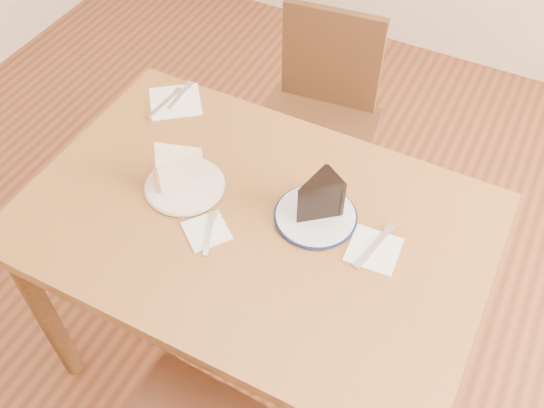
{
  "coord_description": "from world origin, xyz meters",
  "views": [
    {
      "loc": [
        0.49,
        -0.85,
        1.97
      ],
      "look_at": [
        0.04,
        0.03,
        0.8
      ],
      "focal_mm": 40.0,
      "sensor_mm": 36.0,
      "label": 1
    }
  ],
  "objects_px": {
    "plate_cream": "(185,186)",
    "chair_far": "(317,122)",
    "chocolate_cake": "(315,200)",
    "plate_navy": "(316,216)",
    "carrot_cake": "(181,166)",
    "table": "(254,241)"
  },
  "relations": [
    {
      "from": "plate_cream",
      "to": "chair_far",
      "type": "bearing_deg",
      "value": 81.84
    },
    {
      "from": "chocolate_cake",
      "to": "plate_navy",
      "type": "bearing_deg",
      "value": -123.67
    },
    {
      "from": "carrot_cake",
      "to": "plate_navy",
      "type": "bearing_deg",
      "value": 60.82
    },
    {
      "from": "carrot_cake",
      "to": "chocolate_cake",
      "type": "xyz_separation_m",
      "value": [
        0.37,
        0.05,
        0.01
      ]
    },
    {
      "from": "table",
      "to": "chair_far",
      "type": "distance_m",
      "value": 0.73
    },
    {
      "from": "table",
      "to": "plate_navy",
      "type": "relative_size",
      "value": 5.83
    },
    {
      "from": "carrot_cake",
      "to": "plate_cream",
      "type": "bearing_deg",
      "value": 8.9
    },
    {
      "from": "plate_cream",
      "to": "chocolate_cake",
      "type": "height_order",
      "value": "chocolate_cake"
    },
    {
      "from": "table",
      "to": "plate_cream",
      "type": "bearing_deg",
      "value": 176.99
    },
    {
      "from": "plate_cream",
      "to": "chocolate_cake",
      "type": "xyz_separation_m",
      "value": [
        0.35,
        0.06,
        0.06
      ]
    },
    {
      "from": "chair_far",
      "to": "plate_cream",
      "type": "bearing_deg",
      "value": 75.21
    },
    {
      "from": "table",
      "to": "plate_navy",
      "type": "xyz_separation_m",
      "value": [
        0.14,
        0.08,
        0.1
      ]
    },
    {
      "from": "plate_navy",
      "to": "chocolate_cake",
      "type": "bearing_deg",
      "value": -155.2
    },
    {
      "from": "plate_navy",
      "to": "carrot_cake",
      "type": "relative_size",
      "value": 1.71
    },
    {
      "from": "chair_far",
      "to": "plate_cream",
      "type": "distance_m",
      "value": 0.74
    },
    {
      "from": "plate_cream",
      "to": "plate_navy",
      "type": "height_order",
      "value": "same"
    },
    {
      "from": "plate_cream",
      "to": "carrot_cake",
      "type": "bearing_deg",
      "value": 135.34
    },
    {
      "from": "carrot_cake",
      "to": "chair_far",
      "type": "bearing_deg",
      "value": 133.75
    },
    {
      "from": "table",
      "to": "chair_far",
      "type": "xyz_separation_m",
      "value": [
        -0.12,
        0.69,
        -0.17
      ]
    },
    {
      "from": "table",
      "to": "chair_far",
      "type": "height_order",
      "value": "chair_far"
    },
    {
      "from": "plate_cream",
      "to": "plate_navy",
      "type": "relative_size",
      "value": 1.0
    },
    {
      "from": "plate_navy",
      "to": "chocolate_cake",
      "type": "xyz_separation_m",
      "value": [
        -0.0,
        -0.0,
        0.06
      ]
    }
  ]
}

